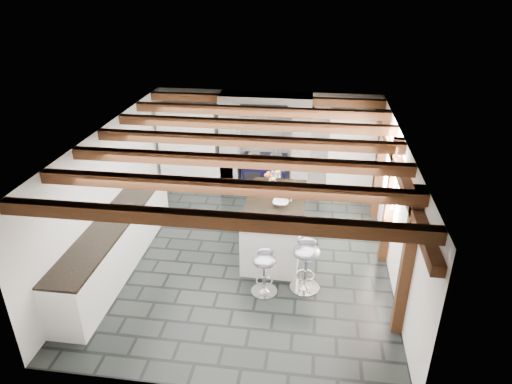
# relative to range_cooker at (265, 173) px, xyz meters

# --- Properties ---
(ground) EXTENTS (6.00, 6.00, 0.00)m
(ground) POSITION_rel_range_cooker_xyz_m (0.00, -2.68, -0.47)
(ground) COLOR black
(ground) RESTS_ON ground
(room_shell) EXTENTS (6.00, 6.03, 6.00)m
(room_shell) POSITION_rel_range_cooker_xyz_m (-0.61, -1.26, 0.60)
(room_shell) COLOR white
(room_shell) RESTS_ON ground
(range_cooker) EXTENTS (1.00, 0.63, 0.99)m
(range_cooker) POSITION_rel_range_cooker_xyz_m (0.00, 0.00, 0.00)
(range_cooker) COLOR black
(range_cooker) RESTS_ON ground
(kitchen_island) EXTENTS (1.08, 2.02, 1.32)m
(kitchen_island) POSITION_rel_range_cooker_xyz_m (0.46, -2.39, 0.04)
(kitchen_island) COLOR white
(kitchen_island) RESTS_ON ground
(bar_stool_near) EXTENTS (0.49, 0.49, 0.91)m
(bar_stool_near) POSITION_rel_range_cooker_xyz_m (1.07, -3.49, 0.10)
(bar_stool_near) COLOR silver
(bar_stool_near) RESTS_ON ground
(bar_stool_far) EXTENTS (0.43, 0.43, 0.78)m
(bar_stool_far) POSITION_rel_range_cooker_xyz_m (0.42, -3.68, 0.02)
(bar_stool_far) COLOR silver
(bar_stool_far) RESTS_ON ground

